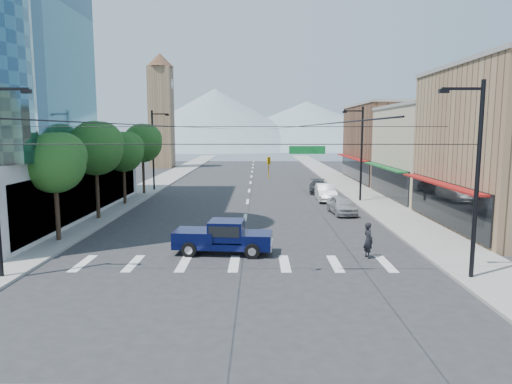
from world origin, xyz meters
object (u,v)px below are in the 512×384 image
(parked_car_near, at_px, (342,205))
(parked_car_mid, at_px, (326,192))
(pickup_truck, at_px, (223,236))
(pedestrian, at_px, (368,240))
(parked_car_far, at_px, (318,187))

(parked_car_near, height_order, parked_car_mid, parked_car_mid)
(pickup_truck, relative_size, pedestrian, 2.93)
(parked_car_mid, bearing_deg, pickup_truck, -112.24)
(pickup_truck, relative_size, parked_car_mid, 1.14)
(pickup_truck, xyz_separation_m, parked_car_near, (8.81, 12.05, -0.23))
(parked_car_near, bearing_deg, pickup_truck, -132.02)
(pickup_truck, height_order, parked_car_far, pickup_truck)
(pedestrian, height_order, parked_car_far, pedestrian)
(pickup_truck, xyz_separation_m, pedestrian, (7.88, -0.86, -0.00))
(pedestrian, bearing_deg, parked_car_far, -16.74)
(pedestrian, distance_m, parked_car_mid, 20.11)
(pedestrian, height_order, parked_car_near, pedestrian)
(pedestrian, bearing_deg, pickup_truck, 68.53)
(pickup_truck, xyz_separation_m, parked_car_mid, (8.54, 19.24, -0.16))
(parked_car_far, bearing_deg, pickup_truck, -103.19)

